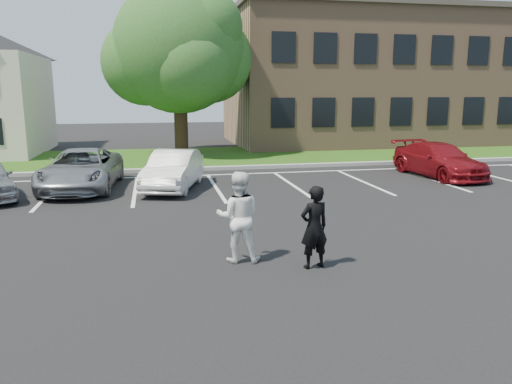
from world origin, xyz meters
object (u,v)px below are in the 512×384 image
(man_black_suit, at_px, (314,227))
(car_silver_minivan, at_px, (81,170))
(car_red_compact, at_px, (439,160))
(tree, at_px, (180,51))
(office_building, at_px, (398,78))
(man_white_shirt, at_px, (238,217))
(car_white_sedan, at_px, (173,170))

(man_black_suit, relative_size, car_silver_minivan, 0.33)
(man_black_suit, bearing_deg, car_silver_minivan, -72.03)
(man_black_suit, height_order, car_silver_minivan, man_black_suit)
(car_red_compact, bearing_deg, man_black_suit, -137.77)
(tree, distance_m, car_silver_minivan, 10.49)
(tree, relative_size, car_red_compact, 1.92)
(office_building, distance_m, car_silver_minivan, 23.13)
(office_building, height_order, man_white_shirt, office_building)
(car_white_sedan, distance_m, car_red_compact, 10.51)
(tree, relative_size, man_white_shirt, 4.79)
(car_red_compact, bearing_deg, office_building, 64.24)
(car_red_compact, bearing_deg, car_silver_minivan, 173.86)
(man_black_suit, height_order, car_white_sedan, man_black_suit)
(car_red_compact, bearing_deg, man_white_shirt, -144.43)
(office_building, height_order, car_silver_minivan, office_building)
(car_white_sedan, relative_size, car_red_compact, 0.89)
(car_silver_minivan, bearing_deg, car_red_compact, 3.99)
(office_building, distance_m, man_white_shirt, 26.37)
(man_black_suit, distance_m, car_silver_minivan, 10.66)
(tree, relative_size, man_black_suit, 5.40)
(office_building, xyz_separation_m, man_black_suit, (-13.16, -22.45, -3.34))
(tree, xyz_separation_m, man_black_suit, (1.41, -17.65, -4.53))
(man_black_suit, distance_m, man_white_shirt, 1.53)
(office_building, distance_m, man_black_suit, 26.24)
(man_white_shirt, bearing_deg, car_white_sedan, -71.86)
(man_black_suit, bearing_deg, tree, -98.21)
(man_white_shirt, xyz_separation_m, car_silver_minivan, (-4.09, 8.48, -0.22))
(car_silver_minivan, xyz_separation_m, car_white_sedan, (3.14, -0.59, -0.03))
(man_black_suit, bearing_deg, car_red_compact, -145.06)
(man_white_shirt, xyz_separation_m, car_red_compact, (9.55, 8.32, -0.25))
(car_white_sedan, bearing_deg, car_red_compact, 18.36)
(office_building, distance_m, tree, 15.39)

